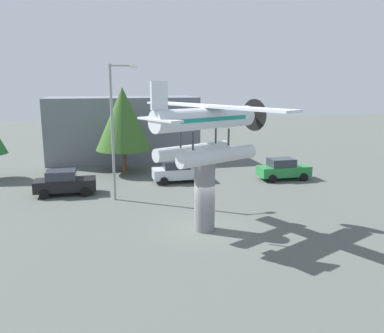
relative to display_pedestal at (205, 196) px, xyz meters
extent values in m
plane|color=#515651|center=(0.00, 0.00, -1.92)|extent=(140.00, 140.00, 0.00)
cylinder|color=slate|center=(0.00, 0.00, 0.00)|extent=(1.10, 1.10, 3.84)
cylinder|color=silver|center=(0.44, -0.90, 2.27)|extent=(4.62, 2.73, 0.70)
cylinder|color=#333338|center=(1.30, 0.08, 3.07)|extent=(0.13, 0.13, 0.90)
cylinder|color=#333338|center=(-0.86, -0.97, 3.07)|extent=(0.13, 0.13, 0.90)
cylinder|color=silver|center=(-0.44, 0.90, 2.27)|extent=(4.62, 2.73, 0.70)
cylinder|color=#333338|center=(0.86, 0.97, 3.07)|extent=(0.13, 0.13, 0.90)
cylinder|color=#333338|center=(-1.30, -0.08, 3.07)|extent=(0.13, 0.13, 0.90)
cylinder|color=silver|center=(0.00, 0.00, 4.07)|extent=(6.06, 3.70, 1.10)
cube|color=teal|center=(0.18, 0.09, 4.07)|extent=(4.40, 2.93, 0.20)
cone|color=#262628|center=(2.92, 1.42, 4.07)|extent=(1.01, 1.10, 0.88)
cylinder|color=black|center=(3.28, 1.60, 4.07)|extent=(0.82, 1.64, 1.80)
cube|color=silver|center=(0.36, 0.18, 4.68)|extent=(5.54, 9.83, 0.12)
cube|color=silver|center=(-2.52, -1.23, 4.17)|extent=(1.86, 2.82, 0.10)
cube|color=silver|center=(-2.52, -1.23, 5.27)|extent=(0.86, 0.50, 1.30)
cube|color=black|center=(-7.83, 8.95, -1.20)|extent=(4.20, 1.70, 0.80)
cube|color=#2D333D|center=(-8.08, 8.95, -0.48)|extent=(2.00, 1.56, 0.64)
cylinder|color=black|center=(-6.48, 8.05, -1.60)|extent=(0.64, 0.22, 0.64)
cylinder|color=black|center=(-6.48, 9.85, -1.60)|extent=(0.64, 0.22, 0.64)
cylinder|color=black|center=(-9.18, 8.05, -1.60)|extent=(0.64, 0.22, 0.64)
cylinder|color=black|center=(-9.18, 9.85, -1.60)|extent=(0.64, 0.22, 0.64)
cube|color=silver|center=(0.73, 10.81, -1.20)|extent=(4.20, 1.70, 0.80)
cube|color=#2D333D|center=(0.48, 10.81, -0.48)|extent=(2.00, 1.56, 0.64)
cylinder|color=black|center=(2.08, 9.91, -1.60)|extent=(0.64, 0.22, 0.64)
cylinder|color=black|center=(2.08, 11.71, -1.60)|extent=(0.64, 0.22, 0.64)
cylinder|color=black|center=(-0.62, 9.91, -1.60)|extent=(0.64, 0.22, 0.64)
cylinder|color=black|center=(-0.62, 11.71, -1.60)|extent=(0.64, 0.22, 0.64)
cube|color=#237A38|center=(9.25, 9.70, -1.20)|extent=(4.20, 1.70, 0.80)
cube|color=#2D333D|center=(9.00, 9.70, -0.48)|extent=(2.00, 1.56, 0.64)
cylinder|color=black|center=(10.60, 8.80, -1.60)|extent=(0.64, 0.22, 0.64)
cylinder|color=black|center=(10.60, 10.60, -1.60)|extent=(0.64, 0.22, 0.64)
cylinder|color=black|center=(7.90, 8.80, -1.60)|extent=(0.64, 0.22, 0.64)
cylinder|color=black|center=(7.90, 10.60, -1.60)|extent=(0.64, 0.22, 0.64)
cylinder|color=gray|center=(-4.48, 6.87, 2.56)|extent=(0.18, 0.18, 8.97)
cylinder|color=gray|center=(-3.68, 6.87, 6.94)|extent=(1.60, 0.12, 0.12)
cube|color=silver|center=(-2.98, 6.87, 6.89)|extent=(0.50, 0.28, 0.20)
cube|color=slate|center=(-3.01, 22.00, 1.27)|extent=(14.94, 6.46, 6.38)
cylinder|color=brown|center=(-3.31, 15.06, -0.87)|extent=(0.36, 0.36, 2.10)
cone|color=#335B23|center=(-3.31, 15.06, 2.85)|extent=(4.82, 4.82, 5.35)
camera|label=1|loc=(-5.18, -19.67, 5.84)|focal=37.29mm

